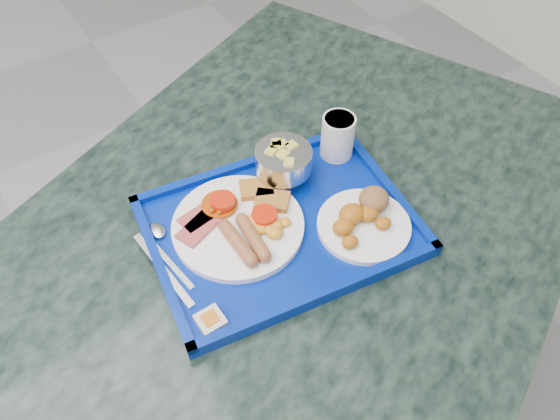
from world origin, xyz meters
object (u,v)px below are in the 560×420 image
object	(u,v)px
tray	(280,227)
main_plate	(241,223)
table	(278,304)
bread_plate	(364,219)
juice_cup	(338,135)
fruit_bowl	(283,160)

from	to	relation	value
tray	main_plate	xyz separation A→B (m)	(-0.06, 0.03, 0.02)
tray	table	bearing A→B (deg)	-131.45
bread_plate	juice_cup	size ratio (longest dim) A/B	1.84
bread_plate	tray	bearing A→B (deg)	146.85
tray	fruit_bowl	distance (m)	0.12
table	fruit_bowl	distance (m)	0.30
bread_plate	fruit_bowl	bearing A→B (deg)	107.85
tray	juice_cup	size ratio (longest dim) A/B	5.60
table	juice_cup	world-z (taller)	juice_cup
table	bread_plate	bearing A→B (deg)	-23.67
bread_plate	fruit_bowl	xyz separation A→B (m)	(-0.05, 0.17, 0.03)
fruit_bowl	juice_cup	world-z (taller)	juice_cup
tray	fruit_bowl	world-z (taller)	fruit_bowl
main_plate	fruit_bowl	distance (m)	0.14
main_plate	juice_cup	xyz separation A→B (m)	(0.25, 0.06, 0.03)
table	main_plate	xyz separation A→B (m)	(-0.04, 0.05, 0.24)
table	main_plate	size ratio (longest dim) A/B	6.88
table	tray	xyz separation A→B (m)	(0.02, 0.02, 0.22)
table	tray	size ratio (longest dim) A/B	3.20
main_plate	bread_plate	xyz separation A→B (m)	(0.18, -0.11, 0.00)
tray	bread_plate	bearing A→B (deg)	-33.15
main_plate	fruit_bowl	world-z (taller)	fruit_bowl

